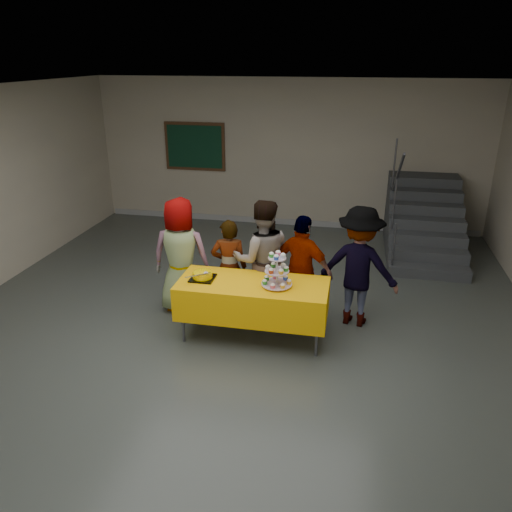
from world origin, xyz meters
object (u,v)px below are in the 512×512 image
(cupcake_stand, at_px, (277,273))
(schoolchild_e, at_px, (359,267))
(staircase, at_px, (423,223))
(noticeboard, at_px, (195,147))
(schoolchild_a, at_px, (181,256))
(schoolchild_b, at_px, (229,267))
(schoolchild_c, at_px, (262,259))
(bear_cake, at_px, (203,274))
(schoolchild_d, at_px, (302,270))
(bake_table, at_px, (253,298))

(cupcake_stand, height_order, schoolchild_e, schoolchild_e)
(staircase, xyz_separation_m, noticeboard, (-4.66, 0.84, 1.11))
(schoolchild_a, distance_m, staircase, 4.84)
(schoolchild_b, relative_size, schoolchild_e, 0.84)
(schoolchild_c, bearing_deg, schoolchild_a, -12.08)
(bear_cake, bearing_deg, schoolchild_c, 44.38)
(schoolchild_c, relative_size, schoolchild_e, 1.02)
(staircase, bearing_deg, schoolchild_c, -127.70)
(cupcake_stand, relative_size, schoolchild_c, 0.27)
(schoolchild_a, distance_m, schoolchild_d, 1.69)
(bake_table, bearing_deg, schoolchild_b, 127.17)
(schoolchild_a, distance_m, schoolchild_b, 0.69)
(schoolchild_b, xyz_separation_m, schoolchild_c, (0.46, 0.02, 0.15))
(staircase, relative_size, noticeboard, 1.85)
(bake_table, bearing_deg, schoolchild_a, 154.04)
(schoolchild_b, bearing_deg, schoolchild_c, 171.59)
(schoolchild_a, height_order, noticeboard, noticeboard)
(bake_table, relative_size, schoolchild_b, 1.37)
(bear_cake, distance_m, schoolchild_c, 0.90)
(schoolchild_c, height_order, schoolchild_e, schoolchild_c)
(cupcake_stand, relative_size, schoolchild_e, 0.27)
(staircase, bearing_deg, cupcake_stand, -119.24)
(bake_table, height_order, noticeboard, noticeboard)
(schoolchild_c, xyz_separation_m, schoolchild_d, (0.55, -0.05, -0.08))
(schoolchild_a, bearing_deg, cupcake_stand, 153.76)
(schoolchild_b, xyz_separation_m, noticeboard, (-1.76, 4.02, 0.92))
(cupcake_stand, height_order, bear_cake, cupcake_stand)
(schoolchild_a, height_order, schoolchild_c, schoolchild_c)
(bear_cake, xyz_separation_m, schoolchild_b, (0.19, 0.62, -0.14))
(schoolchild_c, bearing_deg, schoolchild_e, 166.07)
(schoolchild_d, distance_m, staircase, 3.74)
(cupcake_stand, xyz_separation_m, schoolchild_c, (-0.31, 0.66, -0.11))
(cupcake_stand, distance_m, schoolchild_c, 0.73)
(bear_cake, relative_size, schoolchild_b, 0.26)
(bear_cake, xyz_separation_m, schoolchild_a, (-0.49, 0.56, -0.01))
(schoolchild_d, height_order, staircase, staircase)
(schoolchild_b, bearing_deg, bear_cake, 62.81)
(schoolchild_b, distance_m, schoolchild_e, 1.75)
(schoolchild_e, xyz_separation_m, noticeboard, (-3.50, 3.96, 0.78))
(schoolchild_d, bearing_deg, bake_table, 68.36)
(schoolchild_a, distance_m, noticeboard, 4.29)
(schoolchild_e, bearing_deg, schoolchild_c, 13.71)
(staircase, bearing_deg, schoolchild_e, -110.38)
(schoolchild_a, height_order, schoolchild_b, schoolchild_a)
(bear_cake, xyz_separation_m, staircase, (3.09, 3.80, -0.34))
(bake_table, distance_m, cupcake_stand, 0.50)
(bear_cake, bearing_deg, schoolchild_d, 25.98)
(bake_table, bearing_deg, schoolchild_e, 27.25)
(cupcake_stand, bearing_deg, schoolchild_e, 35.39)
(bear_cake, bearing_deg, schoolchild_a, 130.92)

